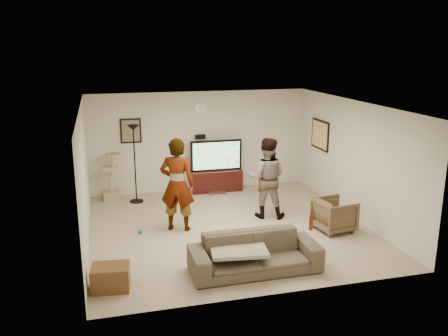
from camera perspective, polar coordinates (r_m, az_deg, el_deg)
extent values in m
cube|color=tan|center=(9.77, 0.55, -7.19)|extent=(5.50, 5.50, 0.02)
cube|color=white|center=(9.13, 0.59, 7.63)|extent=(5.50, 5.50, 0.02)
cube|color=silver|center=(11.98, -2.91, 3.22)|extent=(5.50, 0.04, 2.50)
cube|color=silver|center=(6.88, 6.66, -5.69)|extent=(5.50, 0.04, 2.50)
cube|color=silver|center=(9.07, -16.44, -1.16)|extent=(0.04, 5.50, 2.50)
cube|color=silver|center=(10.42, 15.31, 0.95)|extent=(0.04, 5.50, 2.50)
cylinder|color=white|center=(11.81, -2.94, 7.23)|extent=(0.26, 0.04, 0.26)
cube|color=black|center=(11.90, -2.86, 3.77)|extent=(0.25, 0.10, 0.10)
cube|color=#6B6851|center=(11.67, -11.13, 4.40)|extent=(0.42, 0.03, 0.52)
cube|color=#FABE66|center=(11.74, 11.45, 3.95)|extent=(0.03, 0.78, 0.62)
cube|color=black|center=(12.06, -0.94, -1.50)|extent=(1.28, 0.45, 0.53)
cube|color=silver|center=(11.75, -0.77, -3.13)|extent=(0.40, 0.30, 0.07)
cube|color=black|center=(11.89, -0.95, 1.53)|extent=(1.30, 0.08, 0.77)
cube|color=#3AF9FA|center=(11.85, -0.90, 1.48)|extent=(1.20, 0.01, 0.68)
cylinder|color=black|center=(11.23, -10.65, 0.44)|extent=(0.32, 0.32, 1.83)
cube|color=tan|center=(11.58, -13.45, -1.03)|extent=(0.39, 0.39, 1.14)
imported|color=#ABA7B9|center=(9.41, -5.63, -2.00)|extent=(0.80, 0.67, 1.88)
imported|color=navy|center=(10.14, 5.11, -1.19)|extent=(1.02, 0.92, 1.73)
imported|color=#4B4234|center=(7.91, 3.72, -10.19)|extent=(2.13, 0.84, 0.62)
cube|color=#AEA38C|center=(7.79, 1.72, -9.70)|extent=(0.98, 0.81, 0.06)
cylinder|color=#461F0F|center=(8.09, 10.41, -6.50)|extent=(0.06, 0.06, 0.25)
imported|color=brown|center=(9.76, 13.10, -5.51)|extent=(0.82, 0.80, 0.65)
cube|color=brown|center=(7.61, -13.46, -12.66)|extent=(0.61, 0.49, 0.38)
sphere|color=#058767|center=(9.60, -10.02, -7.53)|extent=(0.08, 0.08, 0.08)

